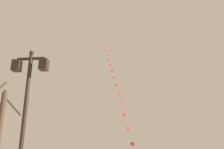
{
  "coord_description": "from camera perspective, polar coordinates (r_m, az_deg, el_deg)",
  "views": [
    {
      "loc": [
        0.46,
        -0.79,
        1.89
      ],
      "look_at": [
        -1.97,
        22.48,
        9.46
      ],
      "focal_mm": 38.37,
      "sensor_mm": 36.0,
      "label": 1
    }
  ],
  "objects": [
    {
      "name": "twin_lantern_lamp_post",
      "position": [
        8.62,
        -19.65,
        -4.92
      ],
      "size": [
        1.28,
        0.28,
        5.35
      ],
      "color": "black",
      "rests_on": "ground_plane"
    },
    {
      "name": "kite_train",
      "position": [
        28.13,
        0.75,
        -1.82
      ],
      "size": [
        5.32,
        19.24,
        18.73
      ],
      "color": "brown",
      "rests_on": "ground_plane"
    }
  ]
}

